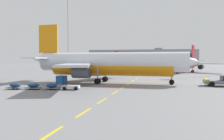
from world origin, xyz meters
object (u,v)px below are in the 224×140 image
(apron_light_mast_near, at_px, (68,26))
(baggage_train, at_px, (43,86))
(airliner_mid_left, at_px, (186,63))
(catering_truck, at_px, (95,70))
(airliner_far_center, at_px, (103,62))
(pushback_tug, at_px, (223,81))
(airliner_foreground, at_px, (108,64))
(uld_cargo_container, at_px, (62,80))

(apron_light_mast_near, bearing_deg, baggage_train, -70.37)
(airliner_mid_left, xyz_separation_m, catering_truck, (-27.26, -21.76, -1.74))
(airliner_far_center, bearing_deg, apron_light_mast_near, -98.45)
(pushback_tug, distance_m, baggage_train, 31.28)
(airliner_mid_left, height_order, baggage_train, airliner_mid_left)
(catering_truck, bearing_deg, pushback_tug, -35.10)
(pushback_tug, xyz_separation_m, baggage_train, (-29.08, -11.52, -0.37))
(airliner_far_center, height_order, catering_truck, airliner_far_center)
(apron_light_mast_near, bearing_deg, airliner_mid_left, -2.23)
(airliner_foreground, distance_m, airliner_mid_left, 46.15)
(catering_truck, height_order, baggage_train, catering_truck)
(airliner_foreground, bearing_deg, airliner_mid_left, 66.75)
(airliner_foreground, height_order, baggage_train, airliner_foreground)
(airliner_far_center, distance_m, apron_light_mast_near, 39.00)
(baggage_train, height_order, uld_cargo_container, uld_cargo_container)
(airliner_far_center, xyz_separation_m, uld_cargo_container, (14.03, -83.21, -2.29))
(airliner_foreground, relative_size, airliner_far_center, 1.37)
(pushback_tug, bearing_deg, baggage_train, -158.39)
(airliner_foreground, bearing_deg, baggage_train, -121.99)
(airliner_foreground, xyz_separation_m, uld_cargo_container, (-8.52, -3.59, -3.15))
(pushback_tug, height_order, apron_light_mast_near, apron_light_mast_near)
(airliner_mid_left, xyz_separation_m, uld_cargo_container, (-26.74, -45.99, -2.59))
(pushback_tug, relative_size, catering_truck, 0.86)
(airliner_mid_left, xyz_separation_m, airliner_far_center, (-40.77, 37.23, -0.29))
(pushback_tug, relative_size, apron_light_mast_near, 0.20)
(baggage_train, bearing_deg, airliner_mid_left, 64.67)
(pushback_tug, relative_size, uld_cargo_container, 3.24)
(airliner_mid_left, distance_m, uld_cargo_container, 53.26)
(airliner_foreground, relative_size, catering_truck, 4.96)
(catering_truck, bearing_deg, baggage_train, -87.62)
(airliner_foreground, bearing_deg, airliner_far_center, 105.82)
(airliner_mid_left, relative_size, baggage_train, 2.50)
(catering_truck, bearing_deg, apron_light_mast_near, 128.55)
(airliner_far_center, bearing_deg, catering_truck, -77.10)
(airliner_mid_left, relative_size, airliner_far_center, 1.15)
(pushback_tug, xyz_separation_m, apron_light_mast_near, (-49.22, 44.96, 17.60))
(baggage_train, bearing_deg, airliner_far_center, 99.20)
(catering_truck, distance_m, uld_cargo_container, 24.24)
(airliner_foreground, distance_m, uld_cargo_container, 9.77)
(airliner_far_center, height_order, baggage_train, airliner_far_center)
(baggage_train, distance_m, uld_cargo_container, 8.74)
(pushback_tug, relative_size, airliner_far_center, 0.24)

